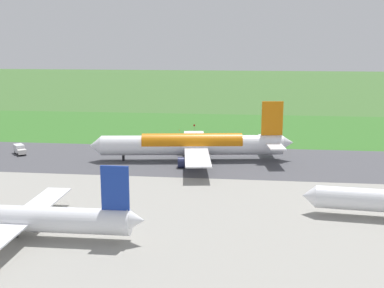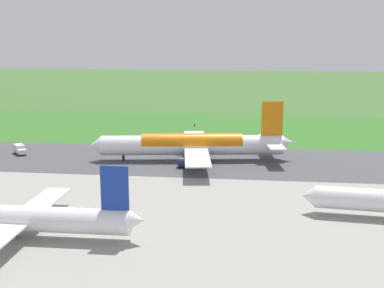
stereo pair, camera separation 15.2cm
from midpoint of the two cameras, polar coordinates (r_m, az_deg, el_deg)
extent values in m
plane|color=#3D662D|center=(133.75, -5.82, -1.74)|extent=(800.00, 800.00, 0.00)
cube|color=#47474C|center=(133.75, -5.82, -1.73)|extent=(600.00, 34.27, 0.06)
cube|color=gray|center=(89.63, -12.55, -8.90)|extent=(440.00, 110.00, 0.05)
cube|color=#346B27|center=(176.45, -2.69, 1.64)|extent=(600.00, 80.00, 0.04)
cylinder|color=white|center=(130.55, 0.03, -0.13)|extent=(48.26, 11.82, 5.20)
cone|color=white|center=(132.49, -11.06, -0.17)|extent=(3.66, 5.31, 4.94)
cone|color=white|center=(133.35, 10.92, 0.17)|extent=(4.08, 4.86, 4.42)
cube|color=orange|center=(131.40, 9.29, 2.94)|extent=(5.62, 1.27, 9.00)
cube|color=white|center=(127.22, 9.64, -0.25)|extent=(5.21, 9.47, 0.36)
cube|color=white|center=(137.82, 8.80, 0.71)|extent=(5.21, 9.47, 0.36)
cube|color=white|center=(119.93, 0.62, -1.41)|extent=(9.00, 22.62, 0.35)
cube|color=white|center=(141.42, 0.34, 0.64)|extent=(9.00, 22.62, 0.35)
cylinder|color=#23284C|center=(123.87, -0.59, -2.16)|extent=(4.85, 3.40, 2.80)
cylinder|color=#23284C|center=(138.46, -0.65, -0.65)|extent=(4.85, 3.40, 2.80)
cylinder|color=black|center=(131.98, -7.91, -1.22)|extent=(0.70, 0.70, 3.42)
cylinder|color=black|center=(127.30, 1.42, -1.59)|extent=(0.70, 0.70, 3.42)
cylinder|color=black|center=(135.08, 1.27, -0.80)|extent=(0.70, 0.70, 3.42)
cylinder|color=orange|center=(130.44, 0.03, 0.09)|extent=(26.87, 8.85, 5.23)
cone|color=white|center=(93.76, 13.36, -5.86)|extent=(2.76, 4.14, 3.92)
cylinder|color=white|center=(85.30, -19.76, -8.06)|extent=(38.02, 4.44, 4.11)
cone|color=white|center=(78.65, -6.46, -8.74)|extent=(2.80, 3.52, 3.50)
cube|color=#19389E|center=(77.76, -8.87, -5.05)|extent=(4.43, 0.43, 7.12)
cube|color=white|center=(92.53, -16.96, -6.52)|extent=(4.90, 17.45, 0.28)
cylinder|color=black|center=(86.23, -19.64, -9.74)|extent=(0.63, 0.63, 1.27)
cube|color=silver|center=(144.76, -19.05, -0.85)|extent=(3.10, 3.10, 1.30)
cube|color=silver|center=(147.34, -19.33, -0.47)|extent=(4.19, 4.40, 2.20)
cylinder|color=black|center=(145.12, -18.66, -1.05)|extent=(0.80, 0.89, 0.90)
cylinder|color=black|center=(144.68, -19.42, -1.14)|extent=(0.80, 0.89, 0.90)
cylinder|color=black|center=(148.36, -18.98, -0.80)|extent=(0.80, 0.89, 0.90)
cylinder|color=black|center=(147.92, -19.73, -0.89)|extent=(0.80, 0.89, 0.90)
cylinder|color=slate|center=(171.66, 0.30, 1.72)|extent=(0.10, 0.10, 2.13)
cube|color=red|center=(171.45, 0.30, 2.17)|extent=(0.60, 0.04, 0.60)
cone|color=orange|center=(174.57, -1.43, 1.63)|extent=(0.40, 0.40, 0.55)
camera|label=1|loc=(0.08, -89.97, 0.01)|focal=46.14mm
camera|label=2|loc=(0.08, 90.03, -0.01)|focal=46.14mm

